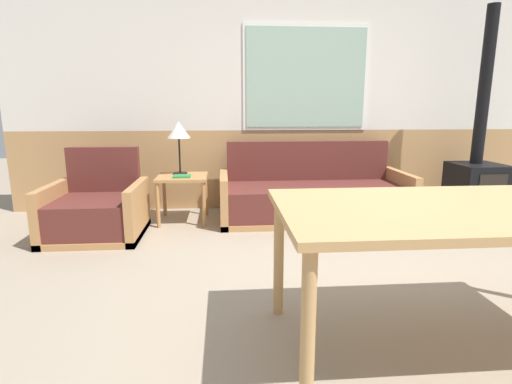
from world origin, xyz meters
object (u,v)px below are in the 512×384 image
object	(u,v)px
couch	(313,197)
side_table	(183,183)
dining_table	(462,219)
wood_stove	(478,170)
table_lamp	(179,132)
armchair	(97,212)

from	to	relation	value
couch	side_table	distance (m)	1.46
dining_table	wood_stove	world-z (taller)	wood_stove
couch	wood_stove	bearing A→B (deg)	-0.92
table_lamp	dining_table	size ratio (longest dim) A/B	0.32
wood_stove	table_lamp	bearing A→B (deg)	177.70
armchair	wood_stove	xyz separation A→B (m)	(4.14, 0.41, 0.29)
dining_table	side_table	bearing A→B (deg)	122.75
couch	dining_table	bearing A→B (deg)	-86.10
couch	table_lamp	world-z (taller)	table_lamp
side_table	couch	bearing A→B (deg)	-0.45
couch	armchair	distance (m)	2.28
armchair	dining_table	bearing A→B (deg)	-46.84
armchair	side_table	bearing A→B (deg)	23.36
dining_table	couch	bearing A→B (deg)	93.90
dining_table	wood_stove	bearing A→B (deg)	55.11
table_lamp	armchair	bearing A→B (deg)	-144.50
couch	armchair	bearing A→B (deg)	-168.94
couch	armchair	world-z (taller)	couch
table_lamp	dining_table	xyz separation A→B (m)	(1.65, -2.61, -0.28)
armchair	table_lamp	size ratio (longest dim) A/B	1.52
dining_table	wood_stove	distance (m)	3.02
table_lamp	dining_table	world-z (taller)	table_lamp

